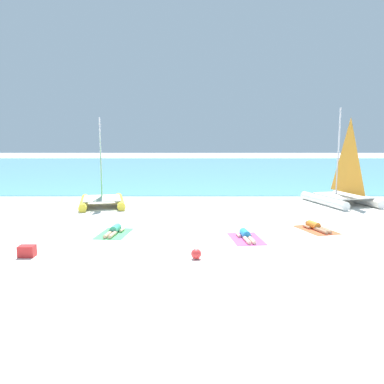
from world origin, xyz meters
TOP-DOWN VIEW (x-y plane):
  - ground_plane at (0.00, 10.00)m, footprint 120.00×120.00m
  - ocean_water at (0.00, 31.65)m, footprint 120.00×40.00m
  - sailboat_yellow at (-4.82, 8.25)m, footprint 3.04×4.04m
  - sailboat_white at (8.31, 8.91)m, footprint 3.56×4.59m
  - towel_left at (-3.02, 2.12)m, footprint 1.31×2.02m
  - sunbather_left at (-3.01, 2.19)m, footprint 0.59×1.57m
  - towel_middle at (2.03, 1.33)m, footprint 1.30×2.01m
  - sunbather_middle at (2.03, 1.39)m, footprint 0.59×1.57m
  - towel_right at (5.06, 2.77)m, footprint 1.61×2.14m
  - sunbather_right at (5.04, 2.83)m, footprint 0.83×1.54m
  - beach_ball at (0.15, -1.09)m, footprint 0.33×0.33m
  - cooler_box at (-5.20, -0.86)m, footprint 0.50×0.36m

SIDE VIEW (x-z plane):
  - ground_plane at x=0.00m, z-range 0.00..0.00m
  - towel_left at x=-3.02m, z-range 0.00..0.01m
  - towel_middle at x=2.03m, z-range 0.00..0.01m
  - towel_right at x=5.06m, z-range 0.00..0.01m
  - ocean_water at x=0.00m, z-range 0.00..0.05m
  - sunbather_left at x=-3.01m, z-range -0.02..0.28m
  - sunbather_middle at x=2.03m, z-range -0.02..0.28m
  - sunbather_right at x=5.04m, z-range -0.02..0.28m
  - beach_ball at x=0.15m, z-range 0.00..0.33m
  - cooler_box at x=-5.20m, z-range 0.00..0.36m
  - sailboat_yellow at x=-4.82m, z-range -1.66..3.07m
  - sailboat_white at x=8.31m, z-range -1.86..3.43m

